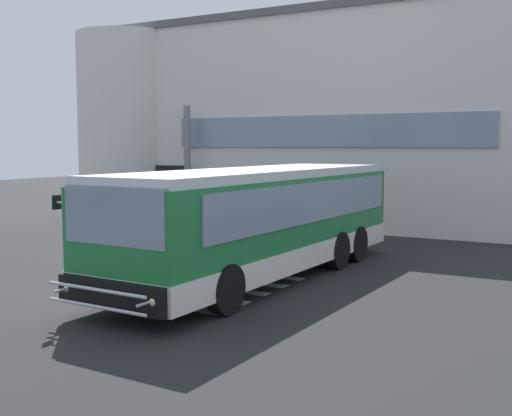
{
  "coord_description": "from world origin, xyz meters",
  "views": [
    {
      "loc": [
        10.62,
        -16.25,
        3.26
      ],
      "look_at": [
        1.92,
        -0.66,
        1.5
      ],
      "focal_mm": 44.45,
      "sensor_mm": 36.0,
      "label": 1
    }
  ],
  "objects_px": {
    "entry_support_column": "(187,165)",
    "passenger_near_column": "(199,203)",
    "passenger_by_doorway": "(216,206)",
    "bus_main_foreground": "(261,224)",
    "passenger_at_curb_edge": "(252,206)"
  },
  "relations": [
    {
      "from": "passenger_near_column",
      "to": "passenger_at_curb_edge",
      "type": "relative_size",
      "value": 1.0
    },
    {
      "from": "entry_support_column",
      "to": "passenger_at_curb_edge",
      "type": "distance_m",
      "value": 3.76
    },
    {
      "from": "entry_support_column",
      "to": "bus_main_foreground",
      "type": "relative_size",
      "value": 0.45
    },
    {
      "from": "entry_support_column",
      "to": "passenger_near_column",
      "type": "distance_m",
      "value": 1.75
    },
    {
      "from": "passenger_by_doorway",
      "to": "bus_main_foreground",
      "type": "bearing_deg",
      "value": -50.13
    },
    {
      "from": "entry_support_column",
      "to": "passenger_near_column",
      "type": "xyz_separation_m",
      "value": [
        0.8,
        -0.36,
        -1.52
      ]
    },
    {
      "from": "bus_main_foreground",
      "to": "passenger_near_column",
      "type": "height_order",
      "value": "bus_main_foreground"
    },
    {
      "from": "entry_support_column",
      "to": "passenger_by_doorway",
      "type": "relative_size",
      "value": 2.92
    },
    {
      "from": "passenger_near_column",
      "to": "passenger_at_curb_edge",
      "type": "distance_m",
      "value": 2.62
    },
    {
      "from": "passenger_by_doorway",
      "to": "passenger_at_curb_edge",
      "type": "height_order",
      "value": "same"
    },
    {
      "from": "entry_support_column",
      "to": "passenger_at_curb_edge",
      "type": "height_order",
      "value": "entry_support_column"
    },
    {
      "from": "bus_main_foreground",
      "to": "passenger_near_column",
      "type": "bearing_deg",
      "value": 132.75
    },
    {
      "from": "passenger_near_column",
      "to": "entry_support_column",
      "type": "bearing_deg",
      "value": 155.58
    },
    {
      "from": "entry_support_column",
      "to": "bus_main_foreground",
      "type": "xyz_separation_m",
      "value": [
        7.94,
        -8.08,
        -1.11
      ]
    },
    {
      "from": "bus_main_foreground",
      "to": "passenger_near_column",
      "type": "relative_size",
      "value": 6.52
    }
  ]
}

